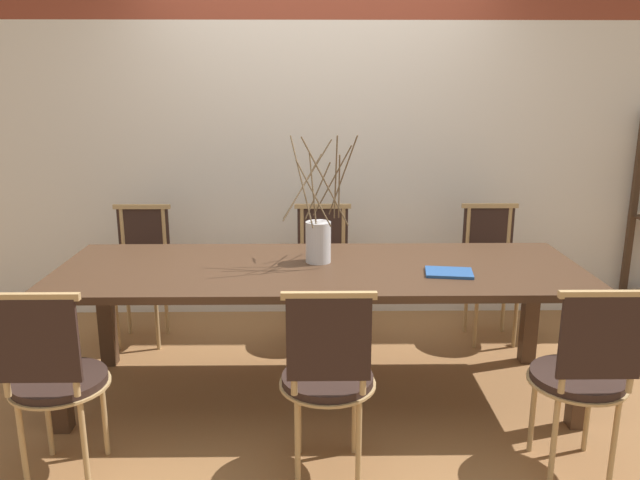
{
  "coord_description": "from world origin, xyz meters",
  "views": [
    {
      "loc": [
        -0.04,
        -3.29,
        1.76
      ],
      "look_at": [
        0.0,
        0.0,
        0.91
      ],
      "focal_mm": 35.0,
      "sensor_mm": 36.0,
      "label": 1
    }
  ],
  "objects_px": {
    "dining_table": "(320,281)",
    "vase_centerpiece": "(318,238)",
    "chair_near_center": "(583,372)",
    "book_stack": "(449,273)",
    "chair_far_center": "(491,267)"
  },
  "relations": [
    {
      "from": "dining_table",
      "to": "book_stack",
      "type": "relative_size",
      "value": 10.74
    },
    {
      "from": "dining_table",
      "to": "vase_centerpiece",
      "type": "distance_m",
      "value": 0.24
    },
    {
      "from": "chair_far_center",
      "to": "vase_centerpiece",
      "type": "height_order",
      "value": "vase_centerpiece"
    },
    {
      "from": "vase_centerpiece",
      "to": "chair_far_center",
      "type": "bearing_deg",
      "value": 30.37
    },
    {
      "from": "dining_table",
      "to": "book_stack",
      "type": "height_order",
      "value": "book_stack"
    },
    {
      "from": "dining_table",
      "to": "vase_centerpiece",
      "type": "bearing_deg",
      "value": 94.56
    },
    {
      "from": "dining_table",
      "to": "book_stack",
      "type": "bearing_deg",
      "value": -12.41
    },
    {
      "from": "vase_centerpiece",
      "to": "dining_table",
      "type": "bearing_deg",
      "value": -85.44
    },
    {
      "from": "chair_near_center",
      "to": "chair_far_center",
      "type": "distance_m",
      "value": 1.58
    },
    {
      "from": "dining_table",
      "to": "chair_far_center",
      "type": "distance_m",
      "value": 1.44
    },
    {
      "from": "chair_far_center",
      "to": "book_stack",
      "type": "distance_m",
      "value": 1.1
    },
    {
      "from": "book_stack",
      "to": "chair_far_center",
      "type": "bearing_deg",
      "value": 61.72
    },
    {
      "from": "dining_table",
      "to": "chair_near_center",
      "type": "height_order",
      "value": "chair_near_center"
    },
    {
      "from": "dining_table",
      "to": "chair_near_center",
      "type": "bearing_deg",
      "value": -34.53
    },
    {
      "from": "book_stack",
      "to": "dining_table",
      "type": "bearing_deg",
      "value": 167.59
    }
  ]
}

